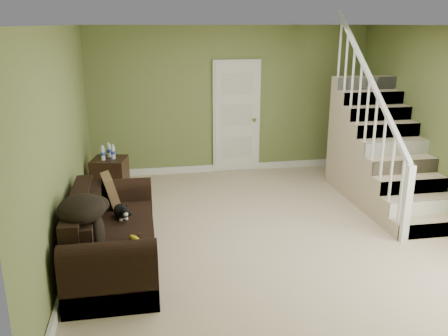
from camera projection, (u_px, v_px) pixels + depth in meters
name	position (u px, v px, depth m)	size (l,w,h in m)	color
floor	(270.00, 230.00, 6.27)	(5.00, 5.50, 0.01)	tan
ceiling	(276.00, 25.00, 5.51)	(5.00, 5.50, 0.01)	white
wall_back	(231.00, 100.00, 8.48)	(5.00, 0.04, 2.60)	olive
wall_front	(380.00, 221.00, 3.30)	(5.00, 0.04, 2.60)	olive
wall_left	(64.00, 143.00, 5.47)	(0.04, 5.50, 2.60)	olive
baseboard_back	(231.00, 167.00, 8.81)	(5.00, 0.04, 0.12)	white
baseboard_left	(76.00, 240.00, 5.83)	(0.04, 5.50, 0.12)	white
baseboard_right	(439.00, 213.00, 6.67)	(0.04, 5.50, 0.12)	white
door	(237.00, 117.00, 8.54)	(0.86, 0.12, 2.02)	white
staircase	(379.00, 157.00, 7.33)	(1.00, 2.51, 2.82)	tan
sofa	(110.00, 239.00, 5.29)	(0.90, 2.09, 0.83)	black
side_table	(110.00, 177.00, 7.44)	(0.60, 0.60, 0.84)	black
cat	(121.00, 212.00, 5.48)	(0.27, 0.44, 0.22)	black
banana	(135.00, 239.00, 4.92)	(0.06, 0.20, 0.06)	yellow
throw_pillow	(112.00, 192.00, 5.85)	(0.11, 0.43, 0.43)	#513620
throw_blanket	(82.00, 209.00, 4.71)	(0.47, 0.61, 0.25)	black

